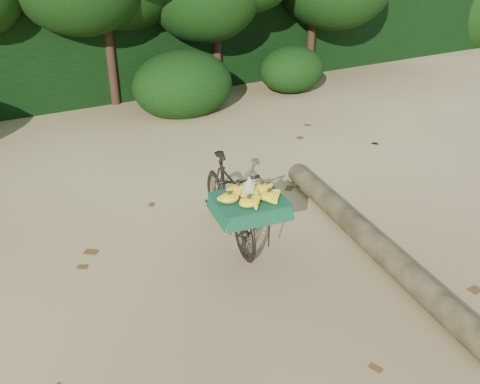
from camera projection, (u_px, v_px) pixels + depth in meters
ground at (221, 232)px, 5.83m from camera, size 80.00×80.00×0.00m
vendor_bicycle at (230, 200)px, 5.50m from camera, size 0.81×1.72×0.94m
fallen_log at (369, 238)px, 5.46m from camera, size 0.91×3.59×0.26m
hedge_backdrop at (73, 53)px, 10.28m from camera, size 26.00×1.80×1.80m
tree_row at (38, 1)px, 8.87m from camera, size 14.50×2.00×4.00m
bush_clumps at (132, 95)px, 9.16m from camera, size 8.80×1.70×0.90m
leaf_litter at (196, 208)px, 6.32m from camera, size 7.00×7.30×0.01m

